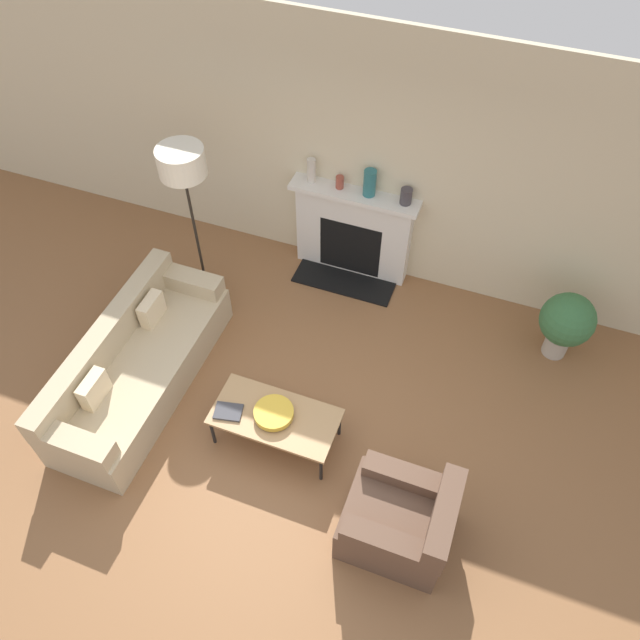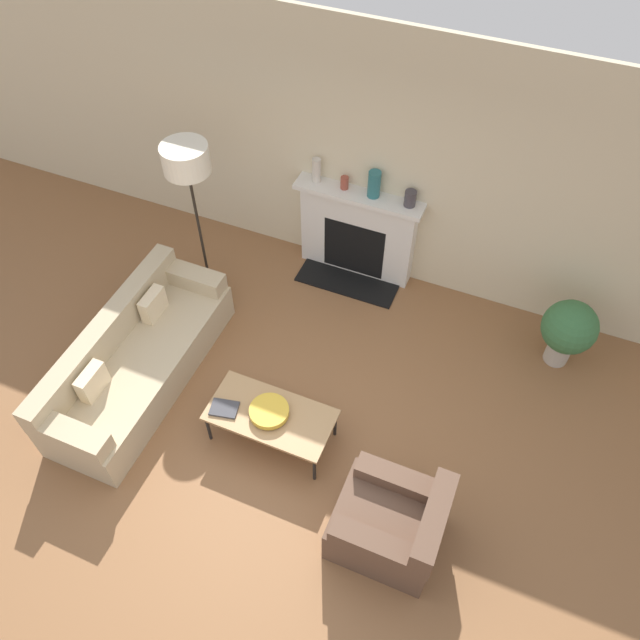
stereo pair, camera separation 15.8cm
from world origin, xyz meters
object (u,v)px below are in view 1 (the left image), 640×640
(fireplace, at_px, (353,233))
(mantel_vase_right, at_px, (406,196))
(bowl, at_px, (274,413))
(couch, at_px, (137,366))
(armchair_near, at_px, (402,521))
(coffee_table, at_px, (275,417))
(mantel_vase_center_left, at_px, (340,182))
(book, at_px, (228,412))
(mantel_vase_center_right, at_px, (370,183))
(mantel_vase_left, at_px, (311,170))
(floor_lamp, at_px, (184,173))
(potted_plant, at_px, (567,322))

(fireplace, height_order, mantel_vase_right, mantel_vase_right)
(fireplace, height_order, bowl, fireplace)
(couch, xyz_separation_m, armchair_near, (2.88, -0.62, 0.01))
(coffee_table, xyz_separation_m, bowl, (-0.01, -0.00, 0.08))
(mantel_vase_center_left, bearing_deg, mantel_vase_right, 0.00)
(armchair_near, height_order, book, armchair_near)
(book, relative_size, mantel_vase_center_left, 2.02)
(mantel_vase_center_right, bearing_deg, bowl, -92.01)
(bowl, relative_size, mantel_vase_center_right, 1.23)
(mantel_vase_left, bearing_deg, armchair_near, -56.98)
(coffee_table, bearing_deg, mantel_vase_left, 103.17)
(mantel_vase_center_right, distance_m, mantel_vase_right, 0.40)
(couch, relative_size, mantel_vase_center_left, 16.27)
(couch, bearing_deg, armchair_near, -102.09)
(armchair_near, distance_m, mantel_vase_center_left, 3.47)
(floor_lamp, height_order, mantel_vase_center_left, floor_lamp)
(bowl, xyz_separation_m, floor_lamp, (-1.51, 1.50, 1.20))
(coffee_table, distance_m, floor_lamp, 2.48)
(mantel_vase_center_left, distance_m, mantel_vase_center_right, 0.34)
(couch, bearing_deg, potted_plant, -64.25)
(fireplace, distance_m, potted_plant, 2.46)
(couch, relative_size, floor_lamp, 1.20)
(floor_lamp, distance_m, mantel_vase_center_left, 1.64)
(coffee_table, distance_m, mantel_vase_center_right, 2.61)
(couch, xyz_separation_m, mantel_vase_center_left, (1.29, 2.33, 0.91))
(mantel_vase_center_right, bearing_deg, mantel_vase_center_left, 180.00)
(mantel_vase_left, xyz_separation_m, mantel_vase_right, (1.04, 0.00, -0.05))
(fireplace, height_order, couch, fireplace)
(fireplace, bearing_deg, book, -97.63)
(couch, xyz_separation_m, potted_plant, (3.89, 1.88, 0.20))
(floor_lamp, bearing_deg, mantel_vase_center_right, 30.64)
(couch, xyz_separation_m, mantel_vase_center_right, (1.61, 2.33, 0.98))
(potted_plant, bearing_deg, armchair_near, -111.94)
(coffee_table, distance_m, book, 0.43)
(fireplace, bearing_deg, mantel_vase_left, 178.33)
(couch, xyz_separation_m, mantel_vase_left, (0.97, 2.33, 0.97))
(bowl, distance_m, mantel_vase_right, 2.61)
(armchair_near, xyz_separation_m, potted_plant, (1.00, 2.49, 0.19))
(coffee_table, bearing_deg, bowl, -166.60)
(couch, relative_size, armchair_near, 2.65)
(armchair_near, distance_m, book, 1.81)
(mantel_vase_center_left, height_order, potted_plant, mantel_vase_center_left)
(mantel_vase_center_left, distance_m, mantel_vase_right, 0.72)
(armchair_near, xyz_separation_m, mantel_vase_center_right, (-1.27, 2.95, 0.97))
(bowl, bearing_deg, potted_plant, 40.11)
(armchair_near, bearing_deg, mantel_vase_left, -146.98)
(coffee_table, xyz_separation_m, floor_lamp, (-1.52, 1.50, 1.27))
(couch, distance_m, mantel_vase_center_right, 3.00)
(fireplace, xyz_separation_m, couch, (-1.46, -2.32, -0.26))
(bowl, bearing_deg, mantel_vase_right, 78.83)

